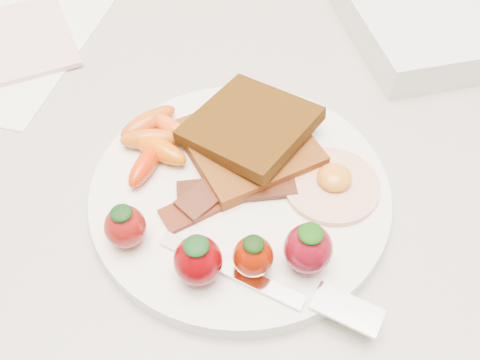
{
  "coord_description": "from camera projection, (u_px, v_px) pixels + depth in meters",
  "views": [
    {
      "loc": [
        0.02,
        1.27,
        1.3
      ],
      "look_at": [
        0.02,
        1.57,
        0.93
      ],
      "focal_mm": 40.0,
      "sensor_mm": 36.0,
      "label": 1
    }
  ],
  "objects": [
    {
      "name": "counter",
      "position": [
        231.0,
        290.0,
        0.93
      ],
      "size": [
        2.0,
        0.6,
        0.9
      ],
      "primitive_type": "cube",
      "color": "gray",
      "rests_on": "ground"
    },
    {
      "name": "plate",
      "position": [
        240.0,
        193.0,
        0.49
      ],
      "size": [
        0.27,
        0.27,
        0.02
      ],
      "primitive_type": "cylinder",
      "color": "silver",
      "rests_on": "counter"
    },
    {
      "name": "toast_lower",
      "position": [
        249.0,
        144.0,
        0.5
      ],
      "size": [
        0.15,
        0.15,
        0.01
      ],
      "primitive_type": "cube",
      "rotation": [
        0.0,
        0.0,
        0.49
      ],
      "color": "#501F05",
      "rests_on": "plate"
    },
    {
      "name": "toast_upper",
      "position": [
        250.0,
        125.0,
        0.5
      ],
      "size": [
        0.14,
        0.14,
        0.02
      ],
      "primitive_type": "cube",
      "rotation": [
        0.0,
        -0.1,
        -0.62
      ],
      "color": "black",
      "rests_on": "toast_lower"
    },
    {
      "name": "fried_egg",
      "position": [
        332.0,
        183.0,
        0.48
      ],
      "size": [
        0.11,
        0.11,
        0.02
      ],
      "color": "beige",
      "rests_on": "plate"
    },
    {
      "name": "bacon_strips",
      "position": [
        228.0,
        188.0,
        0.47
      ],
      "size": [
        0.12,
        0.1,
        0.01
      ],
      "color": "black",
      "rests_on": "plate"
    },
    {
      "name": "baby_carrots",
      "position": [
        154.0,
        140.0,
        0.5
      ],
      "size": [
        0.08,
        0.11,
        0.02
      ],
      "color": "#C75310",
      "rests_on": "plate"
    },
    {
      "name": "strawberries",
      "position": [
        226.0,
        248.0,
        0.42
      ],
      "size": [
        0.18,
        0.07,
        0.05
      ],
      "color": "maroon",
      "rests_on": "plate"
    },
    {
      "name": "fork",
      "position": [
        282.0,
        287.0,
        0.41
      ],
      "size": [
        0.18,
        0.09,
        0.0
      ],
      "color": "white",
      "rests_on": "plate"
    },
    {
      "name": "paper_sheet",
      "position": [
        3.0,
        41.0,
        0.64
      ],
      "size": [
        0.25,
        0.3,
        0.0
      ],
      "primitive_type": "cube",
      "rotation": [
        0.0,
        0.0,
        -0.23
      ],
      "color": "white",
      "rests_on": "counter"
    },
    {
      "name": "notepad",
      "position": [
        26.0,
        38.0,
        0.63
      ],
      "size": [
        0.15,
        0.18,
        0.01
      ],
      "primitive_type": "cube",
      "rotation": [
        0.0,
        0.0,
        0.43
      ],
      "color": "#D5A5AE",
      "rests_on": "paper_sheet"
    },
    {
      "name": "appliance",
      "position": [
        461.0,
        11.0,
        0.64
      ],
      "size": [
        0.31,
        0.28,
        0.04
      ],
      "primitive_type": "cube",
      "rotation": [
        0.0,
        0.0,
        0.25
      ],
      "color": "silver",
      "rests_on": "counter"
    }
  ]
}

